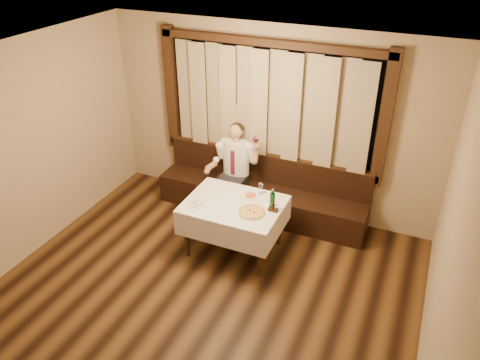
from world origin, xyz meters
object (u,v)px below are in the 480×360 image
at_px(pasta_cream, 199,201).
at_px(cruet_caddy, 273,208).
at_px(pizza, 252,212).
at_px(banquette, 262,195).
at_px(pasta_red, 251,194).
at_px(seated_man, 235,163).
at_px(green_bottle, 272,201).
at_px(dining_table, 234,210).

distance_m(pasta_cream, cruet_caddy, 0.97).
bearing_deg(cruet_caddy, pizza, -145.74).
distance_m(banquette, pasta_cream, 1.36).
xyz_separation_m(pasta_cream, cruet_caddy, (0.95, 0.21, 0.01)).
xyz_separation_m(pasta_red, seated_man, (-0.54, 0.69, 0.03)).
relative_size(banquette, pasta_red, 13.81).
relative_size(banquette, green_bottle, 10.57).
height_order(pizza, green_bottle, green_bottle).
bearing_deg(pizza, green_bottle, 39.40).
bearing_deg(seated_man, cruet_caddy, -43.85).
xyz_separation_m(pizza, seated_man, (-0.71, 1.05, 0.05)).
bearing_deg(pasta_cream, pizza, 4.87).
distance_m(pizza, cruet_caddy, 0.28).
relative_size(pasta_cream, cruet_caddy, 1.95).
bearing_deg(pizza, banquette, 104.71).
relative_size(pasta_red, cruet_caddy, 1.74).
height_order(banquette, pizza, banquette).
relative_size(pasta_red, green_bottle, 0.77).
bearing_deg(pasta_cream, green_bottle, 14.15).
bearing_deg(cruet_caddy, dining_table, -175.60).
height_order(pasta_red, seated_man, seated_man).
distance_m(dining_table, cruet_caddy, 0.55).
height_order(pasta_red, cruet_caddy, cruet_caddy).
height_order(dining_table, cruet_caddy, cruet_caddy).
bearing_deg(cruet_caddy, seated_man, 137.01).
xyz_separation_m(pizza, green_bottle, (0.21, 0.17, 0.11)).
relative_size(banquette, cruet_caddy, 23.99).
bearing_deg(green_bottle, pasta_cream, -165.85).
xyz_separation_m(pizza, pasta_cream, (-0.72, -0.06, 0.02)).
distance_m(pasta_red, pasta_cream, 0.69).
bearing_deg(dining_table, green_bottle, 5.97).
height_order(dining_table, pizza, pizza).
bearing_deg(green_bottle, pasta_red, 153.12).
distance_m(banquette, seated_man, 0.66).
distance_m(banquette, pasta_red, 0.92).
bearing_deg(dining_table, seated_man, 113.61).
bearing_deg(green_bottle, banquette, 117.72).
distance_m(green_bottle, cruet_caddy, 0.09).
relative_size(banquette, dining_table, 2.52).
relative_size(pizza, pasta_red, 1.54).
bearing_deg(dining_table, pizza, -21.62).
height_order(pasta_cream, cruet_caddy, cruet_caddy).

